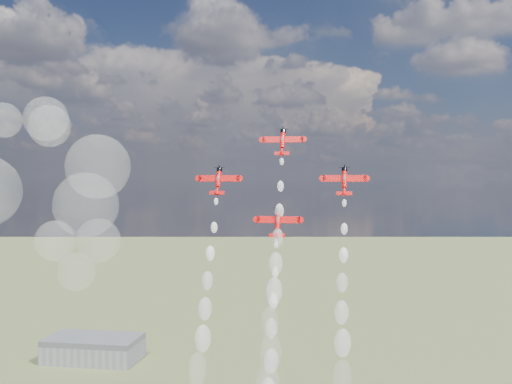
{
  "coord_description": "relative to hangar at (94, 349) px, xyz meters",
  "views": [
    {
      "loc": [
        20.22,
        -127.19,
        100.87
      ],
      "look_at": [
        -3.24,
        17.32,
        97.1
      ],
      "focal_mm": 42.0,
      "sensor_mm": 36.0,
      "label": 1
    }
  ],
  "objects": [
    {
      "name": "hangar",
      "position": [
        0.0,
        0.0,
        0.0
      ],
      "size": [
        50.0,
        28.0,
        13.0
      ],
      "color": "gray",
      "rests_on": "ground"
    },
    {
      "name": "plane_lead",
      "position": [
        122.76,
        -158.15,
        103.18
      ],
      "size": [
        10.4,
        5.12,
        6.94
      ],
      "rotation": [
        1.13,
        0.0,
        0.0
      ],
      "color": "red",
      "rests_on": "ground"
    },
    {
      "name": "plane_left",
      "position": [
        107.34,
        -162.77,
        93.42
      ],
      "size": [
        10.4,
        5.12,
        6.94
      ],
      "rotation": [
        1.13,
        0.0,
        0.0
      ],
      "color": "red",
      "rests_on": "ground"
    },
    {
      "name": "plane_right",
      "position": [
        138.19,
        -162.77,
        93.42
      ],
      "size": [
        10.4,
        5.12,
        6.94
      ],
      "rotation": [
        1.13,
        0.0,
        0.0
      ],
      "color": "red",
      "rests_on": "ground"
    },
    {
      "name": "plane_slot",
      "position": [
        122.76,
        -167.38,
        83.65
      ],
      "size": [
        10.4,
        5.12,
        6.94
      ],
      "rotation": [
        1.13,
        0.0,
        0.0
      ],
      "color": "red",
      "rests_on": "ground"
    },
    {
      "name": "smoke_trail_lead",
      "position": [
        122.67,
        -178.45,
        60.17
      ],
      "size": [
        5.29,
        25.39,
        50.93
      ],
      "color": "white",
      "rests_on": "plane_lead"
    },
    {
      "name": "smoke_trail_left",
      "position": [
        107.12,
        -183.08,
        50.37
      ],
      "size": [
        5.14,
        26.03,
        50.6
      ],
      "color": "white",
      "rests_on": "plane_left"
    },
    {
      "name": "drifted_smoke_cloud",
      "position": [
        46.44,
        -155.74,
        92.55
      ],
      "size": [
        61.36,
        34.49,
        53.8
      ],
      "color": "white",
      "rests_on": "ground"
    }
  ]
}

